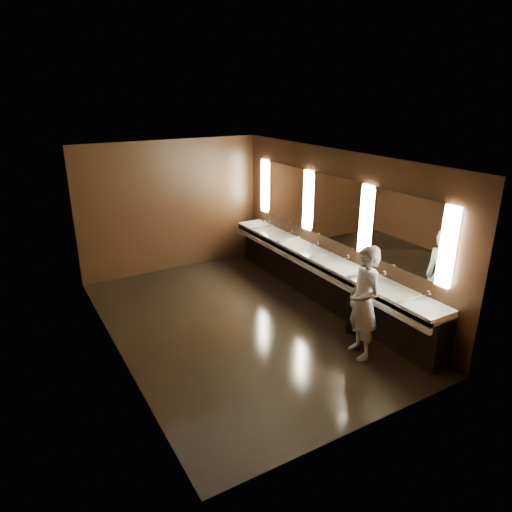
{
  "coord_description": "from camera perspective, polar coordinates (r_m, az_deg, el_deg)",
  "views": [
    {
      "loc": [
        -3.22,
        -6.14,
        3.77
      ],
      "look_at": [
        0.35,
        0.0,
        1.16
      ],
      "focal_mm": 32.0,
      "sensor_mm": 36.0,
      "label": 1
    }
  ],
  "objects": [
    {
      "name": "mirror_band",
      "position": [
        8.3,
        9.83,
        5.79
      ],
      "size": [
        0.06,
        5.03,
        1.15
      ],
      "color": "#FAF6C9",
      "rests_on": "wall_right"
    },
    {
      "name": "wall_back",
      "position": [
        9.98,
        -10.51,
        6.1
      ],
      "size": [
        4.0,
        0.02,
        2.8
      ],
      "primitive_type": "cube",
      "color": "black",
      "rests_on": "floor"
    },
    {
      "name": "trash_bin",
      "position": [
        7.69,
        12.68,
        -7.15
      ],
      "size": [
        0.49,
        0.49,
        0.61
      ],
      "primitive_type": "cylinder",
      "rotation": [
        0.0,
        0.0,
        -0.3
      ],
      "color": "black",
      "rests_on": "floor"
    },
    {
      "name": "wall_left",
      "position": [
        6.7,
        -17.68,
        -1.55
      ],
      "size": [
        0.02,
        6.0,
        2.8
      ],
      "primitive_type": "cube",
      "color": "black",
      "rests_on": "floor"
    },
    {
      "name": "sink_counter",
      "position": [
        8.58,
        8.37,
        -2.49
      ],
      "size": [
        0.55,
        5.4,
        1.01
      ],
      "color": "black",
      "rests_on": "floor"
    },
    {
      "name": "person",
      "position": [
        6.81,
        13.33,
        -5.73
      ],
      "size": [
        0.55,
        0.71,
        1.72
      ],
      "primitive_type": "imported",
      "rotation": [
        0.0,
        0.0,
        -1.81
      ],
      "color": "#98B7E3",
      "rests_on": "floor"
    },
    {
      "name": "ceiling",
      "position": [
        7.0,
        -2.54,
        12.2
      ],
      "size": [
        4.0,
        6.0,
        0.02
      ],
      "primitive_type": "cube",
      "color": "#2D2D2B",
      "rests_on": "wall_back"
    },
    {
      "name": "floor",
      "position": [
        7.89,
        -2.23,
        -8.36
      ],
      "size": [
        6.0,
        6.0,
        0.0
      ],
      "primitive_type": "plane",
      "color": "black",
      "rests_on": "ground"
    },
    {
      "name": "wall_front",
      "position": [
        5.08,
        13.83,
        -8.25
      ],
      "size": [
        4.0,
        0.02,
        2.8
      ],
      "primitive_type": "cube",
      "color": "black",
      "rests_on": "floor"
    },
    {
      "name": "wall_right",
      "position": [
        8.4,
        9.79,
        3.5
      ],
      "size": [
        0.02,
        6.0,
        2.8
      ],
      "primitive_type": "cube",
      "color": "black",
      "rests_on": "floor"
    }
  ]
}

